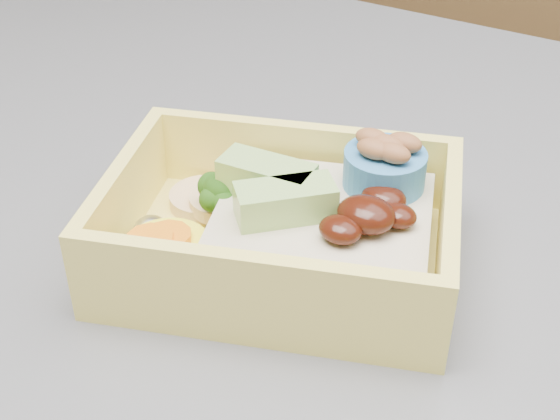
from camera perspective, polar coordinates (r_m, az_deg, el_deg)
The scene contains 1 object.
bento_box at distance 0.44m, azimuth 0.86°, elevation -1.30°, with size 0.23×0.19×0.07m.
Camera 1 is at (0.24, -0.39, 1.20)m, focal length 50.00 mm.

